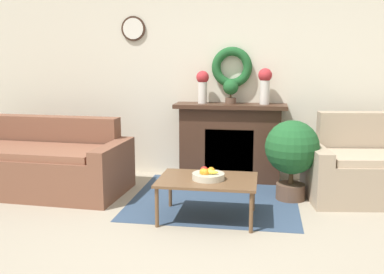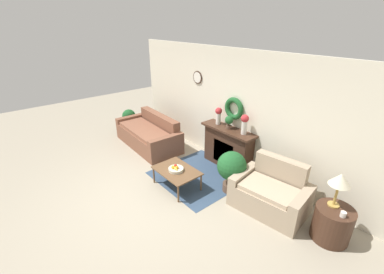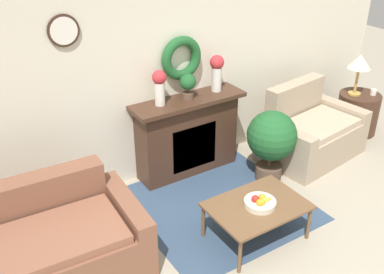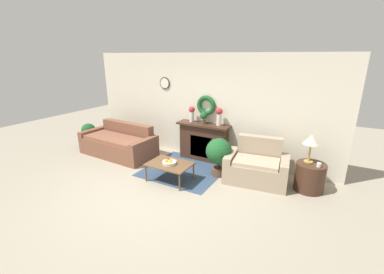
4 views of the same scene
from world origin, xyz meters
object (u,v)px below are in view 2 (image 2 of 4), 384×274
fireplace (228,147)px  potted_plant_floor_by_couch (129,118)px  coffee_table (177,171)px  mug (343,214)px  side_table_by_loveseat (332,224)px  table_lamp (340,181)px  loveseat_right (271,193)px  vase_on_mantel_left (219,114)px  potted_plant_on_mantel (229,121)px  couch_left (149,135)px  potted_plant_floor_by_loveseat (232,168)px  vase_on_mantel_right (245,123)px  fruit_bowl (176,169)px

fireplace → potted_plant_floor_by_couch: fireplace is taller
coffee_table → mug: bearing=17.9°
fireplace → side_table_by_loveseat: size_ratio=2.39×
table_lamp → loveseat_right: bearing=-170.7°
fireplace → coffee_table: (-0.10, -1.43, -0.13)m
vase_on_mantel_left → potted_plant_on_mantel: (0.35, -0.02, -0.06)m
couch_left → potted_plant_floor_by_couch: 1.27m
potted_plant_on_mantel → potted_plant_floor_by_loveseat: potted_plant_on_mantel is taller
side_table_by_loveseat → table_lamp: bearing=141.3°
couch_left → table_lamp: size_ratio=3.70×
couch_left → vase_on_mantel_right: 2.88m
fireplace → side_table_by_loveseat: fireplace is taller
potted_plant_floor_by_loveseat → vase_on_mantel_left: bearing=147.4°
vase_on_mantel_right → potted_plant_floor_by_loveseat: bearing=-65.7°
side_table_by_loveseat → coffee_table: bearing=-159.4°
coffee_table → vase_on_mantel_left: 1.69m
table_lamp → potted_plant_floor_by_loveseat: (-1.82, -0.33, -0.49)m
coffee_table → potted_plant_floor_by_couch: potted_plant_floor_by_couch is taller
vase_on_mantel_right → potted_plant_floor_by_couch: bearing=-168.9°
fireplace → potted_plant_floor_by_loveseat: size_ratio=1.57×
vase_on_mantel_left → fireplace: bearing=-0.9°
vase_on_mantel_left → couch_left: bearing=-155.9°
couch_left → fireplace: bearing=23.1°
fruit_bowl → mug: 3.00m
vase_on_mantel_right → potted_plant_on_mantel: 0.42m
potted_plant_floor_by_couch → potted_plant_floor_by_loveseat: (4.18, 0.07, 0.12)m
couch_left → table_lamp: bearing=8.2°
loveseat_right → table_lamp: table_lamp is taller
potted_plant_floor_by_couch → potted_plant_floor_by_loveseat: 4.19m
vase_on_mantel_left → potted_plant_floor_by_couch: size_ratio=0.58×
mug → vase_on_mantel_left: 3.20m
vase_on_mantel_left → potted_plant_on_mantel: vase_on_mantel_left is taller
couch_left → potted_plant_floor_by_couch: couch_left is taller
coffee_table → side_table_by_loveseat: (2.71, 1.02, -0.08)m
table_lamp → mug: table_lamp is taller
couch_left → potted_plant_on_mantel: potted_plant_on_mantel is taller
vase_on_mantel_left → vase_on_mantel_right: bearing=0.0°
potted_plant_on_mantel → coffee_table: bearing=-94.0°
fireplace → vase_on_mantel_left: (-0.35, 0.01, 0.72)m
mug → vase_on_mantel_left: bearing=170.4°
potted_plant_on_mantel → potted_plant_floor_by_loveseat: bearing=-42.7°
vase_on_mantel_right → potted_plant_floor_by_couch: size_ratio=0.63×
side_table_by_loveseat → potted_plant_on_mantel: (-2.62, 0.40, 0.87)m
fireplace → potted_plant_floor_by_couch: 3.54m
couch_left → fruit_bowl: 2.20m
coffee_table → table_lamp: size_ratio=1.63×
vase_on_mantel_right → potted_plant_floor_by_loveseat: (0.31, -0.69, -0.69)m
side_table_by_loveseat → potted_plant_floor_by_loveseat: potted_plant_floor_by_loveseat is taller
coffee_table → potted_plant_on_mantel: bearing=86.0°
loveseat_right → vase_on_mantel_left: bearing=156.9°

